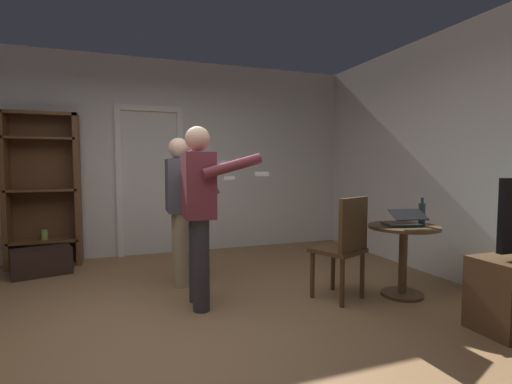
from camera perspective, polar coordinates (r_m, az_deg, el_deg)
The scene contains 12 objects.
ground_plane at distance 3.29m, azimuth -12.12°, elevation -19.11°, with size 6.72×6.72×0.00m, color olive.
wall_back at distance 5.70m, azimuth -16.07°, elevation 5.03°, with size 6.35×0.12×2.80m, color silver.
wall_right at distance 4.62m, azimuth 29.62°, elevation 4.93°, with size 0.12×5.49×2.80m, color silver.
doorway_frame at distance 5.62m, azimuth -15.64°, elevation 3.23°, with size 0.93×0.08×2.13m.
bookshelf at distance 5.54m, azimuth -29.42°, elevation 1.02°, with size 0.87×0.32×1.95m.
side_table at distance 4.01m, azimuth 21.32°, elevation -7.90°, with size 0.67×0.67×0.70m.
laptop at distance 3.91m, azimuth 21.39°, elevation -4.09°, with size 0.38×0.39×0.17m.
bottle_on_table at distance 4.00m, azimuth 23.71°, elevation -3.05°, with size 0.06×0.06×0.28m.
wooden_chair at distance 3.71m, azimuth 13.19°, elevation -7.59°, with size 0.55×0.55×0.99m.
person_blue_shirt at distance 3.45m, azimuth -8.50°, elevation -1.63°, with size 0.70×0.62×1.63m.
person_striped_shirt at distance 4.15m, azimuth -11.34°, elevation -1.26°, with size 0.67×0.60×1.58m.
suitcase_dark at distance 5.17m, azimuth -29.59°, elevation -9.11°, with size 0.62×0.33×0.32m, color black.
Camera 1 is at (-0.40, -3.00, 1.29)m, focal length 26.53 mm.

